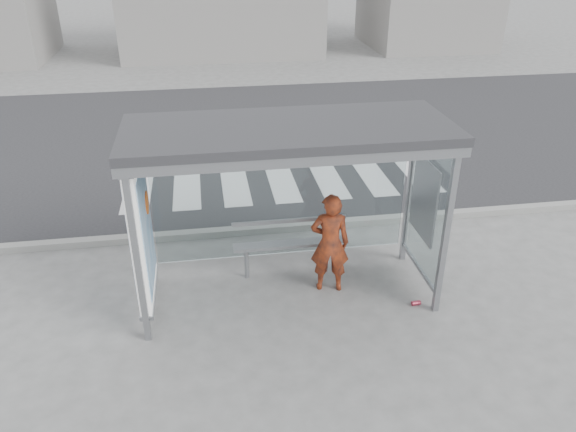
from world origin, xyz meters
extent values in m
plane|color=slate|center=(0.00, 0.00, 0.00)|extent=(80.00, 80.00, 0.00)
cube|color=#252628|center=(0.00, 7.00, 0.00)|extent=(30.00, 10.00, 0.01)
cube|color=gray|center=(0.00, 1.95, 0.06)|extent=(30.00, 0.18, 0.12)
cube|color=silver|center=(-2.50, 4.50, 0.00)|extent=(0.55, 3.00, 0.00)
cube|color=silver|center=(-1.50, 4.50, 0.00)|extent=(0.55, 3.00, 0.00)
cube|color=silver|center=(-0.50, 4.50, 0.00)|extent=(0.55, 3.00, 0.00)
cube|color=silver|center=(0.50, 4.50, 0.00)|extent=(0.55, 3.00, 0.00)
cube|color=silver|center=(1.50, 4.50, 0.00)|extent=(0.55, 3.00, 0.00)
cube|color=silver|center=(2.50, 4.50, 0.00)|extent=(0.55, 3.00, 0.00)
cube|color=silver|center=(3.50, 4.50, 0.00)|extent=(0.55, 3.00, 0.00)
cube|color=gray|center=(-2.00, -0.70, 1.25)|extent=(0.08, 0.08, 2.50)
cube|color=gray|center=(2.00, -0.70, 1.25)|extent=(0.08, 0.08, 2.50)
cube|color=gray|center=(-2.00, 0.70, 1.25)|extent=(0.08, 0.08, 2.50)
cube|color=gray|center=(2.00, 0.70, 1.25)|extent=(0.08, 0.08, 2.50)
cube|color=#2D2D30|center=(0.00, 0.00, 2.56)|extent=(4.25, 1.65, 0.12)
cube|color=gray|center=(0.00, -0.76, 2.45)|extent=(4.25, 0.06, 0.18)
cube|color=white|center=(0.00, 0.70, 1.30)|extent=(3.80, 0.02, 2.00)
cube|color=white|center=(-2.00, 0.00, 1.30)|extent=(0.15, 1.25, 2.00)
cube|color=teal|center=(-1.92, 0.00, 1.30)|extent=(0.01, 1.10, 1.70)
cylinder|color=orange|center=(-1.91, 0.25, 1.55)|extent=(0.02, 0.32, 0.32)
cube|color=white|center=(2.00, 0.00, 1.30)|extent=(0.03, 1.25, 2.00)
cube|color=beige|center=(1.97, 0.05, 1.40)|extent=(0.03, 0.86, 1.16)
imported|color=#D35113|center=(0.62, 0.08, 0.78)|extent=(0.62, 0.46, 1.56)
cube|color=gray|center=(0.12, 0.55, 0.54)|extent=(1.76, 0.22, 0.05)
cylinder|color=gray|center=(-0.57, 0.55, 0.26)|extent=(0.07, 0.07, 0.51)
cylinder|color=gray|center=(0.80, 0.55, 0.26)|extent=(0.07, 0.07, 0.51)
cube|color=gray|center=(0.12, 0.66, 0.88)|extent=(1.76, 0.04, 0.06)
cylinder|color=#D33E56|center=(1.77, -0.55, 0.03)|extent=(0.13, 0.08, 0.07)
camera|label=1|loc=(-1.09, -6.76, 4.91)|focal=35.00mm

